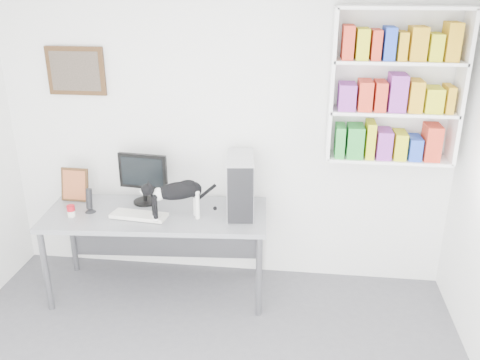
% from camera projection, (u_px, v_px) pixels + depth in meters
% --- Properties ---
extents(room, '(4.01, 4.01, 2.70)m').
position_uv_depth(room, '(167.00, 245.00, 2.66)').
color(room, '#58585D').
rests_on(room, ground).
extents(bookshelf, '(1.03, 0.28, 1.24)m').
position_uv_depth(bookshelf, '(395.00, 87.00, 4.03)').
color(bookshelf, white).
rests_on(bookshelf, room).
extents(wall_art, '(0.52, 0.04, 0.42)m').
position_uv_depth(wall_art, '(76.00, 71.00, 4.42)').
color(wall_art, '#4B3018').
rests_on(wall_art, room).
extents(desk, '(1.94, 0.87, 0.79)m').
position_uv_depth(desk, '(159.00, 253.00, 4.49)').
color(desk, gray).
rests_on(desk, room).
extents(monitor, '(0.46, 0.26, 0.47)m').
position_uv_depth(monitor, '(144.00, 178.00, 4.45)').
color(monitor, black).
rests_on(monitor, desk).
extents(keyboard, '(0.48, 0.23, 0.04)m').
position_uv_depth(keyboard, '(139.00, 215.00, 4.25)').
color(keyboard, silver).
rests_on(keyboard, desk).
extents(pc_tower, '(0.28, 0.52, 0.49)m').
position_uv_depth(pc_tower, '(240.00, 185.00, 4.27)').
color(pc_tower, '#AFAFB4').
rests_on(pc_tower, desk).
extents(speaker, '(0.10, 0.10, 0.22)m').
position_uv_depth(speaker, '(89.00, 200.00, 4.31)').
color(speaker, black).
rests_on(speaker, desk).
extents(leaning_print, '(0.25, 0.11, 0.31)m').
position_uv_depth(leaning_print, '(75.00, 184.00, 4.53)').
color(leaning_print, '#4B3018').
rests_on(leaning_print, desk).
extents(soup_can, '(0.07, 0.07, 0.10)m').
position_uv_depth(soup_can, '(71.00, 211.00, 4.26)').
color(soup_can, '#B30F1C').
rests_on(soup_can, desk).
extents(cat, '(0.57, 0.38, 0.35)m').
position_uv_depth(cat, '(177.00, 200.00, 4.15)').
color(cat, black).
rests_on(cat, desk).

